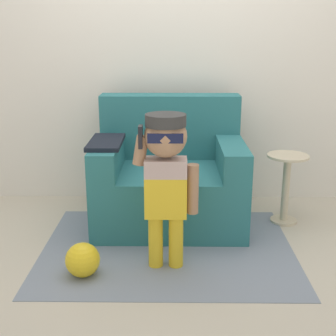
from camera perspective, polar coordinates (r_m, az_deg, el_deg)
name	(u,v)px	position (r m, az deg, el deg)	size (l,w,h in m)	color
ground_plane	(173,229)	(3.48, 0.64, -7.50)	(10.00, 10.00, 0.00)	#BCB29E
wall_back	(174,45)	(3.91, 0.72, 14.82)	(10.00, 0.05, 2.60)	silver
armchair	(169,177)	(3.54, 0.18, -1.15)	(1.11, 0.87, 0.93)	#286B70
person_child	(166,168)	(2.74, -0.22, 0.02)	(0.39, 0.29, 0.95)	gold
side_table	(286,182)	(3.61, 14.22, -1.69)	(0.31, 0.31, 0.53)	beige
rug	(168,248)	(3.19, -0.02, -9.72)	(1.67, 1.31, 0.01)	gray
toy_ball	(83,260)	(2.87, -10.35, -10.96)	(0.21, 0.21, 0.21)	yellow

